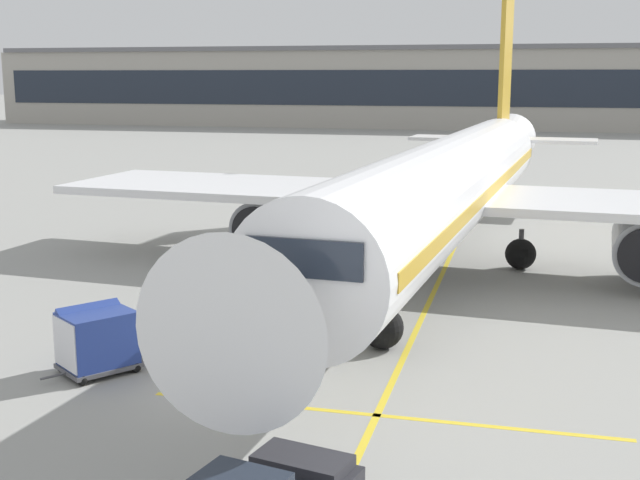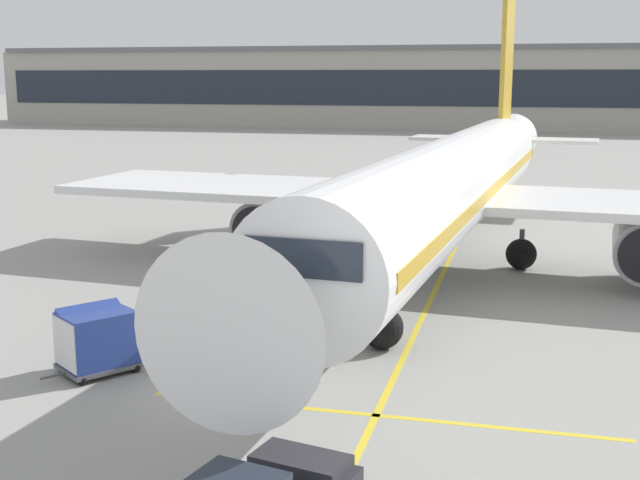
{
  "view_description": "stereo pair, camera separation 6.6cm",
  "coord_description": "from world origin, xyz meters",
  "px_view_note": "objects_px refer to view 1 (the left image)",
  "views": [
    {
      "loc": [
        7.97,
        -20.44,
        8.29
      ],
      "look_at": [
        1.37,
        5.85,
        2.94
      ],
      "focal_mm": 47.05,
      "sensor_mm": 36.0,
      "label": 1
    },
    {
      "loc": [
        8.03,
        -20.42,
        8.29
      ],
      "look_at": [
        1.37,
        5.85,
        2.94
      ],
      "focal_mm": 47.05,
      "sensor_mm": 36.0,
      "label": 2
    }
  ],
  "objects_px": {
    "parked_airplane": "(451,186)",
    "ground_crew_by_loader": "(202,322)",
    "safety_cone_engine_keepout": "(298,259)",
    "safety_cone_wingtip": "(266,274)",
    "ground_crew_wingwalker": "(270,311)",
    "ground_crew_marshaller": "(231,302)",
    "baggage_cart_second": "(96,338)",
    "ground_crew_by_carts": "(148,331)",
    "belt_loader": "(279,307)",
    "baggage_cart_lead": "(183,321)",
    "safety_cone_nose_mark": "(288,253)"
  },
  "relations": [
    {
      "from": "belt_loader",
      "to": "safety_cone_nose_mark",
      "type": "xyz_separation_m",
      "value": [
        -2.72,
        10.4,
        -0.48
      ]
    },
    {
      "from": "parked_airplane",
      "to": "ground_crew_by_carts",
      "type": "xyz_separation_m",
      "value": [
        -7.29,
        -14.42,
        -2.65
      ]
    },
    {
      "from": "ground_crew_by_loader",
      "to": "ground_crew_by_carts",
      "type": "relative_size",
      "value": 1.0
    },
    {
      "from": "ground_crew_marshaller",
      "to": "safety_cone_nose_mark",
      "type": "distance_m",
      "value": 10.95
    },
    {
      "from": "parked_airplane",
      "to": "safety_cone_nose_mark",
      "type": "xyz_separation_m",
      "value": [
        -7.27,
        -0.03,
        -3.31
      ]
    },
    {
      "from": "parked_airplane",
      "to": "belt_loader",
      "type": "xyz_separation_m",
      "value": [
        -4.55,
        -10.43,
        -2.84
      ]
    },
    {
      "from": "belt_loader",
      "to": "safety_cone_nose_mark",
      "type": "bearing_deg",
      "value": 104.66
    },
    {
      "from": "baggage_cart_lead",
      "to": "parked_airplane",
      "type": "bearing_deg",
      "value": 63.16
    },
    {
      "from": "baggage_cart_lead",
      "to": "ground_crew_wingwalker",
      "type": "bearing_deg",
      "value": 37.15
    },
    {
      "from": "safety_cone_engine_keepout",
      "to": "safety_cone_nose_mark",
      "type": "xyz_separation_m",
      "value": [
        -0.76,
        0.97,
        0.02
      ]
    },
    {
      "from": "belt_loader",
      "to": "ground_crew_marshaller",
      "type": "xyz_separation_m",
      "value": [
        -1.48,
        -0.46,
        0.19
      ]
    },
    {
      "from": "ground_crew_by_loader",
      "to": "ground_crew_by_carts",
      "type": "distance_m",
      "value": 1.67
    },
    {
      "from": "baggage_cart_second",
      "to": "safety_cone_nose_mark",
      "type": "xyz_separation_m",
      "value": [
        1.12,
        15.42,
        -0.66
      ]
    },
    {
      "from": "ground_crew_marshaller",
      "to": "safety_cone_engine_keepout",
      "type": "bearing_deg",
      "value": 92.78
    },
    {
      "from": "ground_crew_wingwalker",
      "to": "baggage_cart_second",
      "type": "bearing_deg",
      "value": -135.25
    },
    {
      "from": "ground_crew_marshaller",
      "to": "parked_airplane",
      "type": "bearing_deg",
      "value": 61.05
    },
    {
      "from": "belt_loader",
      "to": "baggage_cart_second",
      "type": "height_order",
      "value": "belt_loader"
    },
    {
      "from": "ground_crew_by_carts",
      "to": "safety_cone_engine_keepout",
      "type": "height_order",
      "value": "ground_crew_by_carts"
    },
    {
      "from": "belt_loader",
      "to": "ground_crew_by_loader",
      "type": "relative_size",
      "value": 2.86
    },
    {
      "from": "ground_crew_by_loader",
      "to": "ground_crew_wingwalker",
      "type": "relative_size",
      "value": 1.0
    },
    {
      "from": "ground_crew_wingwalker",
      "to": "ground_crew_marshaller",
      "type": "bearing_deg",
      "value": 156.28
    },
    {
      "from": "ground_crew_by_carts",
      "to": "parked_airplane",
      "type": "bearing_deg",
      "value": 63.18
    },
    {
      "from": "belt_loader",
      "to": "parked_airplane",
      "type": "bearing_deg",
      "value": 66.44
    },
    {
      "from": "parked_airplane",
      "to": "belt_loader",
      "type": "distance_m",
      "value": 11.72
    },
    {
      "from": "baggage_cart_lead",
      "to": "safety_cone_nose_mark",
      "type": "relative_size",
      "value": 3.88
    },
    {
      "from": "baggage_cart_lead",
      "to": "safety_cone_engine_keepout",
      "type": "bearing_deg",
      "value": 89.03
    },
    {
      "from": "parked_airplane",
      "to": "ground_crew_by_carts",
      "type": "height_order",
      "value": "parked_airplane"
    },
    {
      "from": "baggage_cart_second",
      "to": "ground_crew_by_carts",
      "type": "xyz_separation_m",
      "value": [
        1.1,
        1.03,
        -0.0
      ]
    },
    {
      "from": "ground_crew_wingwalker",
      "to": "safety_cone_engine_keepout",
      "type": "distance_m",
      "value": 10.79
    },
    {
      "from": "baggage_cart_second",
      "to": "safety_cone_engine_keepout",
      "type": "height_order",
      "value": "baggage_cart_second"
    },
    {
      "from": "safety_cone_engine_keepout",
      "to": "ground_crew_by_carts",
      "type": "bearing_deg",
      "value": -93.37
    },
    {
      "from": "belt_loader",
      "to": "safety_cone_wingtip",
      "type": "distance_m",
      "value": 6.5
    },
    {
      "from": "safety_cone_engine_keepout",
      "to": "safety_cone_wingtip",
      "type": "relative_size",
      "value": 0.85
    },
    {
      "from": "belt_loader",
      "to": "safety_cone_wingtip",
      "type": "xyz_separation_m",
      "value": [
        -2.36,
        6.04,
        -0.44
      ]
    },
    {
      "from": "baggage_cart_lead",
      "to": "safety_cone_wingtip",
      "type": "bearing_deg",
      "value": 91.26
    },
    {
      "from": "parked_airplane",
      "to": "baggage_cart_second",
      "type": "xyz_separation_m",
      "value": [
        -8.39,
        -15.45,
        -2.65
      ]
    },
    {
      "from": "safety_cone_engine_keepout",
      "to": "safety_cone_wingtip",
      "type": "height_order",
      "value": "safety_cone_wingtip"
    },
    {
      "from": "baggage_cart_second",
      "to": "safety_cone_engine_keepout",
      "type": "relative_size",
      "value": 4.17
    },
    {
      "from": "baggage_cart_second",
      "to": "ground_crew_marshaller",
      "type": "relative_size",
      "value": 1.53
    },
    {
      "from": "parked_airplane",
      "to": "ground_crew_by_carts",
      "type": "distance_m",
      "value": 16.38
    },
    {
      "from": "baggage_cart_second",
      "to": "ground_crew_by_carts",
      "type": "height_order",
      "value": "baggage_cart_second"
    },
    {
      "from": "safety_cone_nose_mark",
      "to": "baggage_cart_second",
      "type": "bearing_deg",
      "value": -94.17
    },
    {
      "from": "ground_crew_marshaller",
      "to": "safety_cone_wingtip",
      "type": "relative_size",
      "value": 2.31
    },
    {
      "from": "ground_crew_by_carts",
      "to": "ground_crew_marshaller",
      "type": "distance_m",
      "value": 3.76
    },
    {
      "from": "baggage_cart_second",
      "to": "safety_cone_nose_mark",
      "type": "height_order",
      "value": "baggage_cart_second"
    },
    {
      "from": "ground_crew_wingwalker",
      "to": "belt_loader",
      "type": "bearing_deg",
      "value": 93.74
    },
    {
      "from": "baggage_cart_lead",
      "to": "safety_cone_wingtip",
      "type": "height_order",
      "value": "baggage_cart_lead"
    },
    {
      "from": "baggage_cart_lead",
      "to": "safety_cone_nose_mark",
      "type": "bearing_deg",
      "value": 92.4
    },
    {
      "from": "ground_crew_marshaller",
      "to": "ground_crew_wingwalker",
      "type": "relative_size",
      "value": 1.0
    },
    {
      "from": "parked_airplane",
      "to": "ground_crew_by_loader",
      "type": "relative_size",
      "value": 26.26
    }
  ]
}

